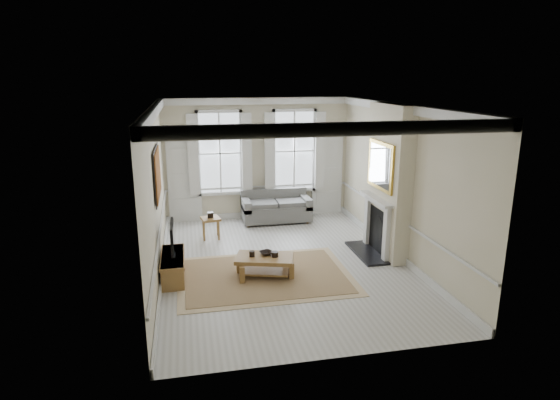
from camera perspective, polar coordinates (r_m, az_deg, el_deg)
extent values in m
plane|color=#B7B5AD|center=(10.28, 0.46, -7.77)|extent=(7.20, 7.20, 0.00)
plane|color=white|center=(9.51, 0.50, 11.50)|extent=(7.20, 7.20, 0.00)
plane|color=beige|center=(13.23, -2.78, 5.03)|extent=(5.20, 0.00, 5.20)
plane|color=beige|center=(9.57, -14.93, 0.71)|extent=(0.00, 7.20, 7.20)
plane|color=beige|center=(10.59, 14.38, 2.09)|extent=(0.00, 7.20, 7.20)
cube|color=silver|center=(13.15, -11.59, 2.24)|extent=(0.90, 0.08, 2.30)
cube|color=silver|center=(13.75, 5.76, 3.02)|extent=(0.90, 0.08, 2.30)
cube|color=#A05E1B|center=(9.79, -14.74, 3.13)|extent=(0.05, 1.66, 1.06)
cube|color=beige|center=(10.70, 13.07, 2.29)|extent=(0.35, 1.70, 3.38)
cube|color=black|center=(11.01, 10.53, -6.32)|extent=(0.55, 1.50, 0.05)
cube|color=silver|center=(10.43, 12.82, -4.45)|extent=(0.10, 0.18, 1.15)
cube|color=silver|center=(11.38, 10.58, -2.68)|extent=(0.10, 0.18, 1.15)
cube|color=silver|center=(10.68, 11.60, 0.14)|extent=(0.20, 1.45, 0.06)
cube|color=black|center=(10.93, 11.86, -3.64)|extent=(0.02, 0.92, 1.00)
cube|color=gold|center=(10.54, 12.12, 4.11)|extent=(0.06, 1.26, 1.06)
cube|color=#5A5A58|center=(13.09, -0.48, -1.46)|extent=(1.89, 0.92, 0.43)
cube|color=#5A5A58|center=(13.34, -0.78, 0.51)|extent=(1.89, 0.20, 0.44)
cube|color=#5A5A58|center=(12.90, -4.16, -0.59)|extent=(0.20, 0.92, 0.30)
cube|color=#5A5A58|center=(13.21, 3.12, -0.19)|extent=(0.20, 0.92, 0.30)
cylinder|color=brown|center=(12.72, -3.83, -3.11)|extent=(0.06, 0.06, 0.08)
cylinder|color=brown|center=(13.65, 2.65, -1.82)|extent=(0.06, 0.06, 0.08)
cube|color=brown|center=(11.81, -8.46, -2.28)|extent=(0.51, 0.51, 0.06)
cube|color=brown|center=(11.73, -9.19, -3.82)|extent=(0.05, 0.05, 0.48)
cube|color=brown|center=(11.74, -7.53, -3.73)|extent=(0.05, 0.05, 0.48)
cube|color=brown|center=(12.05, -9.26, -3.31)|extent=(0.05, 0.05, 0.48)
cube|color=brown|center=(12.06, -7.65, -3.22)|extent=(0.05, 0.05, 0.48)
cube|color=#97794E|center=(9.68, -1.86, -9.19)|extent=(3.50, 2.60, 0.02)
cube|color=brown|center=(9.53, -1.88, -7.11)|extent=(1.29, 0.97, 0.08)
cube|color=brown|center=(9.34, -4.54, -9.07)|extent=(0.10, 0.10, 0.35)
cube|color=brown|center=(9.49, 1.24, -8.63)|extent=(0.10, 0.10, 0.35)
cube|color=brown|center=(9.77, -4.89, -7.96)|extent=(0.10, 0.10, 0.35)
cube|color=brown|center=(9.91, 0.63, -7.56)|extent=(0.10, 0.10, 0.35)
cylinder|color=black|center=(9.51, -3.43, -6.57)|extent=(0.11, 0.11, 0.11)
cylinder|color=black|center=(9.49, -0.64, -6.62)|extent=(0.14, 0.14, 0.10)
imported|color=black|center=(9.61, -1.69, -6.47)|extent=(0.33, 0.33, 0.06)
cube|color=brown|center=(9.76, -12.90, -7.93)|extent=(0.43, 1.33, 0.48)
cube|color=black|center=(9.67, -12.87, -6.54)|extent=(0.08, 0.30, 0.03)
cube|color=black|center=(9.54, -13.00, -4.36)|extent=(0.05, 0.90, 0.55)
cube|color=black|center=(9.54, -12.82, -4.35)|extent=(0.01, 0.83, 0.49)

